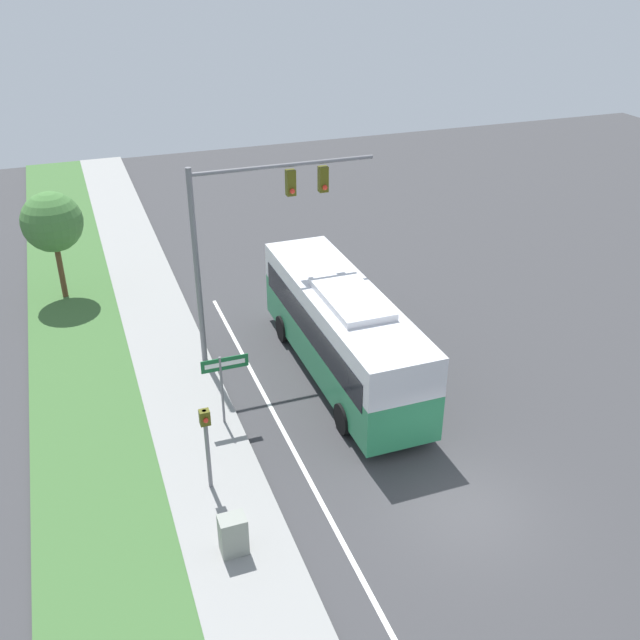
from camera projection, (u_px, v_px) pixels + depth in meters
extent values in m
plane|color=#38383A|center=(463.00, 508.00, 19.64)|extent=(80.00, 80.00, 0.00)
cube|color=gray|center=(245.00, 567.00, 17.71)|extent=(2.80, 80.00, 0.12)
cube|color=#3D6633|center=(114.00, 604.00, 16.74)|extent=(3.60, 80.00, 0.10)
cube|color=silver|center=(342.00, 542.00, 18.54)|extent=(0.14, 30.00, 0.01)
cube|color=#2D8956|center=(342.00, 346.00, 25.10)|extent=(2.48, 10.19, 1.59)
cube|color=silver|center=(342.00, 309.00, 24.42)|extent=(2.48, 10.19, 1.30)
cube|color=black|center=(342.00, 321.00, 24.63)|extent=(2.52, 9.38, 0.99)
cube|color=silver|center=(351.00, 298.00, 23.42)|extent=(1.73, 3.57, 0.24)
cylinder|color=black|center=(283.00, 328.00, 27.69)|extent=(0.28, 1.02, 1.02)
cylinder|color=black|center=(340.00, 319.00, 28.41)|extent=(0.28, 1.02, 1.02)
cylinder|color=black|center=(343.00, 419.00, 22.45)|extent=(0.28, 1.02, 1.02)
cylinder|color=black|center=(411.00, 404.00, 23.18)|extent=(0.28, 1.02, 1.02)
cylinder|color=slate|center=(197.00, 272.00, 24.71)|extent=(0.20, 0.20, 7.36)
cylinder|color=slate|center=(284.00, 165.00, 24.09)|extent=(6.51, 0.14, 0.14)
cube|color=#47470F|center=(291.00, 183.00, 24.45)|extent=(0.32, 0.28, 0.90)
sphere|color=red|center=(292.00, 191.00, 24.41)|extent=(0.18, 0.18, 0.18)
cube|color=#47470F|center=(323.00, 179.00, 24.81)|extent=(0.32, 0.28, 0.90)
sphere|color=red|center=(325.00, 187.00, 24.78)|extent=(0.18, 0.18, 0.18)
cylinder|color=slate|center=(208.00, 451.00, 19.68)|extent=(0.12, 0.12, 2.72)
cube|color=#47470F|center=(205.00, 417.00, 19.14)|extent=(0.28, 0.24, 0.44)
sphere|color=red|center=(206.00, 420.00, 19.02)|extent=(0.14, 0.14, 0.14)
cylinder|color=slate|center=(222.00, 392.00, 22.43)|extent=(0.08, 0.08, 2.54)
cube|color=#145B2D|center=(225.00, 364.00, 22.00)|extent=(1.50, 0.03, 0.43)
cube|color=white|center=(225.00, 364.00, 21.99)|extent=(1.27, 0.01, 0.15)
cube|color=gray|center=(233.00, 535.00, 17.84)|extent=(0.68, 0.53, 1.11)
cylinder|color=brown|center=(61.00, 268.00, 30.54)|extent=(0.24, 0.24, 2.67)
sphere|color=#427538|center=(52.00, 222.00, 29.56)|extent=(2.53, 2.53, 2.53)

